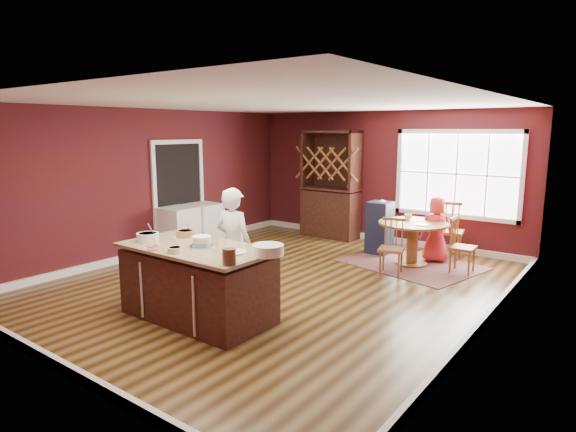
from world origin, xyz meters
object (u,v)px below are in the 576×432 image
object	(u,v)px
chair_east	(463,245)
hutch	(331,184)
dining_table	(413,235)
kitchen_island	(198,284)
chair_north	(450,229)
seated_woman	(436,229)
toddler	(382,212)
chair_south	(391,247)
high_chair	(380,227)
layer_cake	(202,241)
baker	(234,245)
washer	(179,230)
dryer	(204,225)

from	to	relation	value
chair_east	hutch	world-z (taller)	hutch
dining_table	hutch	size ratio (longest dim) A/B	0.51
kitchen_island	chair_north	size ratio (longest dim) A/B	1.79
seated_woman	toddler	bearing A→B (deg)	-15.83
seated_woman	hutch	bearing A→B (deg)	-34.09
kitchen_island	seated_woman	xyz separation A→B (m)	(1.45, 4.32, 0.15)
kitchen_island	chair_south	size ratio (longest dim) A/B	2.12
high_chair	layer_cake	bearing A→B (deg)	-94.84
seated_woman	toddler	xyz separation A→B (m)	(-1.00, -0.08, 0.22)
baker	washer	xyz separation A→B (m)	(-2.61, 1.28, -0.34)
chair_south	high_chair	xyz separation A→B (m)	(-0.76, 1.13, 0.06)
chair_south	washer	size ratio (longest dim) A/B	1.04
toddler	dryer	distance (m)	3.52
high_chair	dryer	bearing A→B (deg)	-152.46
chair_south	toddler	world-z (taller)	toddler
layer_cake	dryer	distance (m)	3.82
toddler	layer_cake	bearing A→B (deg)	-95.17
kitchen_island	washer	xyz separation A→B (m)	(-2.66, 2.00, 0.00)
baker	seated_woman	xyz separation A→B (m)	(1.50, 3.60, -0.20)
dining_table	hutch	xyz separation A→B (m)	(-2.32, 1.05, 0.62)
chair_north	washer	bearing A→B (deg)	22.66
kitchen_island	chair_east	bearing A→B (deg)	62.44
baker	layer_cake	size ratio (longest dim) A/B	4.94
high_chair	hutch	size ratio (longest dim) A/B	0.45
layer_cake	hutch	world-z (taller)	hutch
layer_cake	chair_east	xyz separation A→B (m)	(1.98, 3.89, -0.52)
seated_woman	dryer	world-z (taller)	seated_woman
toddler	hutch	xyz separation A→B (m)	(-1.57, 0.70, 0.34)
dining_table	baker	world-z (taller)	baker
chair_east	seated_woman	xyz separation A→B (m)	(-0.60, 0.40, 0.12)
high_chair	toddler	size ratio (longest dim) A/B	3.97
seated_woman	washer	distance (m)	4.73
baker	washer	world-z (taller)	baker
washer	dining_table	bearing A→B (deg)	26.06
hutch	dining_table	bearing A→B (deg)	-24.37
chair_south	hutch	distance (m)	2.98
chair_south	hutch	xyz separation A→B (m)	(-2.27, 1.80, 0.69)
kitchen_island	seated_woman	size ratio (longest dim) A/B	1.66
baker	chair_east	size ratio (longest dim) A/B	1.68
chair_north	dryer	distance (m)	4.71
layer_cake	high_chair	bearing A→B (deg)	85.64
baker	chair_south	size ratio (longest dim) A/B	1.70
washer	chair_east	bearing A→B (deg)	22.16
chair_north	washer	world-z (taller)	chair_north
dryer	layer_cake	bearing A→B (deg)	-43.73
chair_east	chair_south	xyz separation A→B (m)	(-0.90, -0.78, -0.01)
hutch	dryer	size ratio (longest dim) A/B	2.63
dining_table	chair_north	bearing A→B (deg)	65.56
dining_table	washer	distance (m)	4.30
chair_north	hutch	xyz separation A→B (m)	(-2.69, 0.24, 0.61)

